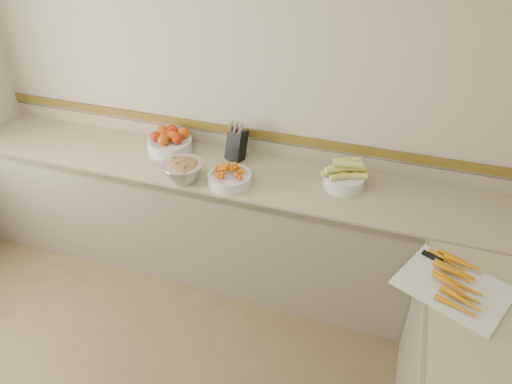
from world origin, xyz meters
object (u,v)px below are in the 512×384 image
(tomato_bowl, at_px, (170,141))
(corn_bowl, at_px, (344,177))
(knife_block, at_px, (236,144))
(cutting_board, at_px, (454,283))
(rhubarb_bowl, at_px, (184,170))
(cherry_tomato_bowl, at_px, (230,177))

(tomato_bowl, relative_size, corn_bowl, 1.11)
(knife_block, bearing_deg, cutting_board, -29.91)
(corn_bowl, relative_size, cutting_board, 0.49)
(corn_bowl, distance_m, rhubarb_bowl, 1.05)
(knife_block, bearing_deg, rhubarb_bowl, -120.37)
(tomato_bowl, distance_m, cherry_tomato_bowl, 0.65)
(cutting_board, bearing_deg, tomato_bowl, 158.07)
(cherry_tomato_bowl, relative_size, cutting_board, 0.48)
(knife_block, relative_size, rhubarb_bowl, 1.05)
(cherry_tomato_bowl, xyz_separation_m, cutting_board, (1.37, -0.51, -0.03))
(tomato_bowl, height_order, cutting_board, tomato_bowl)
(knife_block, xyz_separation_m, corn_bowl, (0.79, -0.12, -0.05))
(cherry_tomato_bowl, relative_size, corn_bowl, 0.97)
(cherry_tomato_bowl, height_order, rhubarb_bowl, same)
(tomato_bowl, distance_m, cutting_board, 2.11)
(knife_block, xyz_separation_m, cutting_board, (1.45, -0.84, -0.10))
(tomato_bowl, bearing_deg, corn_bowl, -3.05)
(tomato_bowl, xyz_separation_m, rhubarb_bowl, (0.28, -0.34, 0.01))
(knife_block, xyz_separation_m, tomato_bowl, (-0.51, -0.05, -0.04))
(knife_block, bearing_deg, corn_bowl, -8.35)
(tomato_bowl, height_order, corn_bowl, corn_bowl)
(knife_block, relative_size, tomato_bowl, 0.88)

